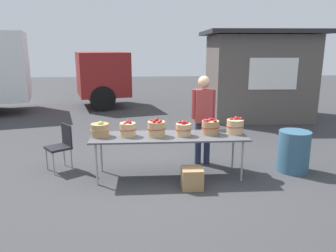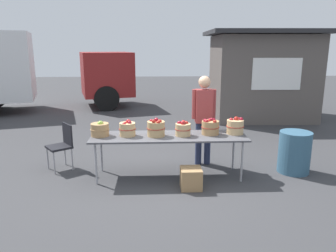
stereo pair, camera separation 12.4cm
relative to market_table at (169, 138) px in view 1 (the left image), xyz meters
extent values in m
plane|color=#38383A|center=(0.00, 0.00, -0.71)|extent=(40.00, 40.00, 0.00)
cube|color=#4C4C51|center=(0.00, 0.00, 0.02)|extent=(2.70, 0.76, 0.03)
cylinder|color=#99999E|center=(-1.23, -0.30, -0.35)|extent=(0.04, 0.04, 0.72)
cylinder|color=#99999E|center=(1.23, -0.30, -0.35)|extent=(0.04, 0.04, 0.72)
cylinder|color=#99999E|center=(-1.23, 0.30, -0.35)|extent=(0.04, 0.04, 0.72)
cylinder|color=#99999E|center=(1.23, 0.30, -0.35)|extent=(0.04, 0.04, 0.72)
cylinder|color=#A87F51|center=(-1.19, 0.04, 0.15)|extent=(0.31, 0.31, 0.22)
torus|color=#A87F51|center=(-1.19, 0.04, 0.16)|extent=(0.33, 0.33, 0.01)
sphere|color=#7AA833|center=(-1.17, 0.06, 0.26)|extent=(0.08, 0.08, 0.08)
sphere|color=#9EC647|center=(-1.17, 0.01, 0.27)|extent=(0.08, 0.08, 0.08)
sphere|color=#7AA833|center=(-1.18, 0.00, 0.26)|extent=(0.08, 0.08, 0.08)
sphere|color=#8CB738|center=(-1.17, 0.05, 0.26)|extent=(0.07, 0.07, 0.07)
sphere|color=#8CB738|center=(-1.19, 0.04, 0.27)|extent=(0.06, 0.06, 0.06)
cylinder|color=tan|center=(-0.72, 0.02, 0.15)|extent=(0.28, 0.28, 0.23)
torus|color=maroon|center=(-0.72, 0.02, 0.16)|extent=(0.30, 0.30, 0.01)
sphere|color=maroon|center=(-0.70, 0.06, 0.28)|extent=(0.08, 0.08, 0.08)
sphere|color=#B22319|center=(-0.69, 0.05, 0.28)|extent=(0.07, 0.07, 0.07)
sphere|color=#B22319|center=(-0.73, 0.02, 0.27)|extent=(0.07, 0.07, 0.07)
sphere|color=#B22319|center=(-0.68, 0.05, 0.26)|extent=(0.08, 0.08, 0.08)
sphere|color=maroon|center=(-0.76, -0.05, 0.26)|extent=(0.07, 0.07, 0.07)
sphere|color=maroon|center=(-0.67, -0.02, 0.28)|extent=(0.07, 0.07, 0.07)
cylinder|color=tan|center=(-0.22, -0.01, 0.17)|extent=(0.30, 0.30, 0.26)
torus|color=maroon|center=(-0.22, -0.01, 0.18)|extent=(0.32, 0.32, 0.01)
sphere|color=#B22319|center=(-0.18, -0.12, 0.30)|extent=(0.07, 0.07, 0.07)
sphere|color=maroon|center=(-0.30, 0.02, 0.30)|extent=(0.07, 0.07, 0.07)
sphere|color=#B22319|center=(-0.26, -0.11, 0.32)|extent=(0.06, 0.06, 0.06)
sphere|color=#B22319|center=(-0.16, -0.05, 0.30)|extent=(0.08, 0.08, 0.08)
sphere|color=maroon|center=(-0.25, -0.02, 0.29)|extent=(0.07, 0.07, 0.07)
sphere|color=maroon|center=(-0.21, 0.01, 0.32)|extent=(0.07, 0.07, 0.07)
cylinder|color=tan|center=(0.25, -0.01, 0.14)|extent=(0.26, 0.26, 0.21)
torus|color=maroon|center=(0.25, -0.01, 0.15)|extent=(0.28, 0.28, 0.01)
sphere|color=#B22319|center=(0.25, 0.00, 0.27)|extent=(0.08, 0.08, 0.08)
sphere|color=maroon|center=(0.25, 0.00, 0.26)|extent=(0.08, 0.08, 0.08)
sphere|color=#B22319|center=(0.30, 0.00, 0.26)|extent=(0.07, 0.07, 0.07)
sphere|color=maroon|center=(0.24, -0.05, 0.27)|extent=(0.08, 0.08, 0.08)
sphere|color=maroon|center=(0.18, 0.02, 0.25)|extent=(0.08, 0.08, 0.08)
cylinder|color=#A87F51|center=(0.74, 0.06, 0.16)|extent=(0.30, 0.30, 0.24)
torus|color=maroon|center=(0.74, 0.06, 0.17)|extent=(0.32, 0.32, 0.01)
sphere|color=maroon|center=(0.66, 0.00, 0.28)|extent=(0.07, 0.07, 0.07)
sphere|color=maroon|center=(0.64, 0.04, 0.29)|extent=(0.07, 0.07, 0.07)
sphere|color=maroon|center=(0.73, 0.10, 0.29)|extent=(0.07, 0.07, 0.07)
sphere|color=#B22319|center=(0.71, 0.06, 0.27)|extent=(0.07, 0.07, 0.07)
sphere|color=maroon|center=(0.76, 0.10, 0.29)|extent=(0.07, 0.07, 0.07)
sphere|color=#B22319|center=(0.79, -0.04, 0.28)|extent=(0.07, 0.07, 0.07)
sphere|color=maroon|center=(0.81, 0.14, 0.27)|extent=(0.08, 0.08, 0.08)
cylinder|color=tan|center=(1.18, 0.08, 0.16)|extent=(0.29, 0.29, 0.25)
torus|color=maroon|center=(1.18, 0.08, 0.17)|extent=(0.31, 0.31, 0.01)
sphere|color=maroon|center=(1.26, 0.15, 0.28)|extent=(0.08, 0.08, 0.08)
sphere|color=maroon|center=(1.28, 0.08, 0.30)|extent=(0.07, 0.07, 0.07)
sphere|color=maroon|center=(1.19, 0.09, 0.30)|extent=(0.07, 0.07, 0.07)
sphere|color=#B22319|center=(1.20, 0.09, 0.31)|extent=(0.08, 0.08, 0.08)
sphere|color=maroon|center=(1.11, 0.09, 0.28)|extent=(0.07, 0.07, 0.07)
cylinder|color=#262D4C|center=(0.79, 0.60, -0.29)|extent=(0.12, 0.12, 0.84)
cylinder|color=#262D4C|center=(0.61, 0.60, -0.29)|extent=(0.12, 0.12, 0.84)
cube|color=maroon|center=(0.70, 0.60, 0.45)|extent=(0.32, 0.23, 0.63)
sphere|color=tan|center=(0.70, 0.60, 0.90)|extent=(0.23, 0.23, 0.23)
cylinder|color=maroon|center=(0.88, 0.60, 0.48)|extent=(0.09, 0.09, 0.56)
cylinder|color=maroon|center=(0.51, 0.60, 0.48)|extent=(0.09, 0.09, 0.56)
cube|color=maroon|center=(-2.03, 7.18, 0.54)|extent=(2.29, 2.50, 1.60)
cube|color=black|center=(-1.21, 7.41, 0.86)|extent=(0.50, 1.71, 0.80)
cylinder|color=black|center=(-2.44, 8.06, -0.26)|extent=(0.94, 0.51, 0.90)
cylinder|color=black|center=(-1.94, 6.23, -0.26)|extent=(0.94, 0.51, 0.90)
cube|color=#59514C|center=(3.21, 4.94, 0.59)|extent=(3.08, 2.50, 2.60)
cube|color=#262628|center=(3.21, 4.94, 1.97)|extent=(3.59, 3.01, 0.12)
cube|color=white|center=(3.25, 3.73, 0.79)|extent=(1.40, 0.09, 0.90)
cube|color=black|center=(-2.03, 0.42, -0.27)|extent=(0.56, 0.56, 0.04)
cube|color=black|center=(-1.88, 0.53, -0.05)|extent=(0.26, 0.34, 0.40)
cylinder|color=gray|center=(-2.27, 0.46, -0.50)|extent=(0.02, 0.02, 0.42)
cylinder|color=gray|center=(-2.07, 0.18, -0.50)|extent=(0.02, 0.02, 0.42)
cylinder|color=gray|center=(-1.99, 0.66, -0.50)|extent=(0.02, 0.02, 0.42)
cylinder|color=gray|center=(-1.79, 0.39, -0.50)|extent=(0.02, 0.02, 0.42)
cylinder|color=#335972|center=(2.31, 0.10, -0.33)|extent=(0.57, 0.57, 0.76)
cube|color=#A87F51|center=(0.34, -0.53, -0.54)|extent=(0.34, 0.34, 0.34)
camera|label=1|loc=(-0.39, -5.48, 1.55)|focal=34.95mm
camera|label=2|loc=(-0.27, -5.48, 1.55)|focal=34.95mm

